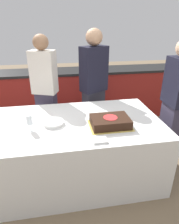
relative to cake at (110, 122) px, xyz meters
name	(u,v)px	position (x,y,z in m)	size (l,w,h in m)	color
ground_plane	(74,174)	(-0.38, 0.16, -0.78)	(14.00, 14.00, 0.00)	#7A664C
back_counter	(65,95)	(-0.38, 1.78, -0.32)	(4.40, 0.58, 0.92)	maroon
dining_table	(73,149)	(-0.38, 0.16, -0.41)	(1.94, 1.09, 0.73)	white
cake	(110,122)	(0.00, 0.00, 0.00)	(0.43, 0.32, 0.10)	gold
plate_stack	(54,123)	(-0.58, 0.12, -0.03)	(0.22, 0.22, 0.04)	white
wine_glass	(29,120)	(-0.81, 0.05, 0.06)	(0.07, 0.07, 0.16)	white
side_plate_near_cake	(109,113)	(0.07, 0.30, -0.04)	(0.19, 0.19, 0.00)	white
utensil_pile	(100,140)	(-0.17, -0.27, -0.04)	(0.13, 0.10, 0.02)	white
person_cutting_cake	(94,87)	(0.00, 0.92, 0.09)	(0.41, 0.34, 1.65)	#282833
person_seated_right	(174,107)	(0.81, 0.16, 0.04)	(0.20, 0.34, 1.57)	#383347
person_standing_back	(45,92)	(-0.68, 0.92, 0.05)	(0.37, 0.30, 1.58)	#383347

